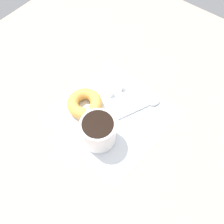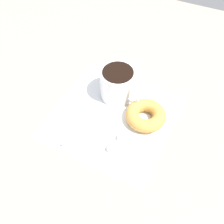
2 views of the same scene
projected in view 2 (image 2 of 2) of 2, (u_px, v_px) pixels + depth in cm
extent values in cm
cube|color=tan|center=(110.00, 119.00, 82.47)|extent=(120.00, 120.00, 2.00)
cube|color=white|center=(112.00, 117.00, 81.47)|extent=(32.26, 32.26, 0.30)
cylinder|color=white|center=(118.00, 84.00, 83.04)|extent=(9.38, 9.38, 8.35)
cylinder|color=black|center=(118.00, 73.00, 79.93)|extent=(8.18, 8.18, 0.60)
torus|color=white|center=(131.00, 94.00, 80.63)|extent=(5.42, 3.21, 5.58)
torus|color=gold|center=(146.00, 115.00, 79.47)|extent=(10.38, 10.38, 3.46)
ellipsoid|color=silver|center=(67.00, 141.00, 76.20)|extent=(3.64, 4.26, 0.90)
cylinder|color=silver|center=(88.00, 125.00, 79.30)|extent=(5.17, 10.85, 0.56)
cube|color=white|center=(122.00, 137.00, 76.36)|extent=(1.58, 1.58, 1.58)
cube|color=white|center=(112.00, 148.00, 74.37)|extent=(1.61, 1.61, 1.61)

